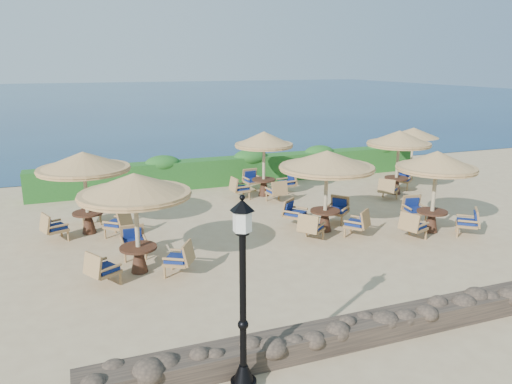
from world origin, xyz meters
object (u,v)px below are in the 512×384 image
at_px(cafe_set_0, 135,201).
at_px(cafe_set_3, 84,175).
at_px(cafe_set_4, 264,155).
at_px(cafe_set_5, 399,147).
at_px(cafe_set_2, 435,177).
at_px(extra_parasol, 414,133).
at_px(cafe_set_1, 326,175).
at_px(lamp_post, 243,305).

height_order(cafe_set_0, cafe_set_3, same).
bearing_deg(cafe_set_4, cafe_set_5, -17.78).
bearing_deg(cafe_set_5, cafe_set_2, -112.78).
distance_m(extra_parasol, cafe_set_2, 7.85).
relative_size(extra_parasol, cafe_set_0, 0.84).
xyz_separation_m(cafe_set_0, cafe_set_3, (-1.07, 3.68, 0.00)).
distance_m(cafe_set_1, cafe_set_3, 7.59).
distance_m(cafe_set_0, cafe_set_4, 8.41).
xyz_separation_m(cafe_set_3, cafe_set_4, (6.96, 2.32, -0.24)).
height_order(cafe_set_0, cafe_set_4, same).
xyz_separation_m(cafe_set_2, cafe_set_4, (-3.38, 6.12, -0.15)).
height_order(lamp_post, cafe_set_4, lamp_post).
height_order(cafe_set_3, cafe_set_4, same).
bearing_deg(cafe_set_2, extra_parasol, 57.13).
xyz_separation_m(extra_parasol, cafe_set_0, (-13.53, -6.47, -0.24)).
distance_m(lamp_post, cafe_set_4, 12.55).
relative_size(lamp_post, cafe_set_5, 1.25).
height_order(extra_parasol, cafe_set_2, cafe_set_2).
bearing_deg(cafe_set_2, cafe_set_5, 67.22).
relative_size(cafe_set_0, cafe_set_3, 1.00).
bearing_deg(lamp_post, cafe_set_0, 99.58).
distance_m(cafe_set_1, cafe_set_2, 3.43).
distance_m(cafe_set_1, cafe_set_5, 5.93).
bearing_deg(cafe_set_5, lamp_post, -136.02).
bearing_deg(cafe_set_3, cafe_set_0, -73.86).
bearing_deg(cafe_set_5, extra_parasol, 41.96).
height_order(extra_parasol, cafe_set_1, cafe_set_1).
bearing_deg(cafe_set_0, cafe_set_5, 21.20).
distance_m(cafe_set_3, cafe_set_4, 7.34).
relative_size(cafe_set_2, cafe_set_3, 0.95).
bearing_deg(lamp_post, cafe_set_2, 32.96).
bearing_deg(lamp_post, extra_parasol, 43.60).
bearing_deg(lamp_post, cafe_set_1, 52.38).
bearing_deg(cafe_set_4, cafe_set_0, -134.46).
distance_m(cafe_set_3, cafe_set_5, 12.22).
relative_size(cafe_set_1, cafe_set_4, 1.07).
xyz_separation_m(cafe_set_4, cafe_set_5, (5.25, -1.68, 0.28)).
distance_m(lamp_post, cafe_set_1, 8.48).
bearing_deg(cafe_set_1, cafe_set_0, -169.01).
relative_size(extra_parasol, cafe_set_2, 0.88).
xyz_separation_m(cafe_set_1, cafe_set_3, (-7.17, 2.50, 0.04)).
height_order(extra_parasol, cafe_set_4, cafe_set_4).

